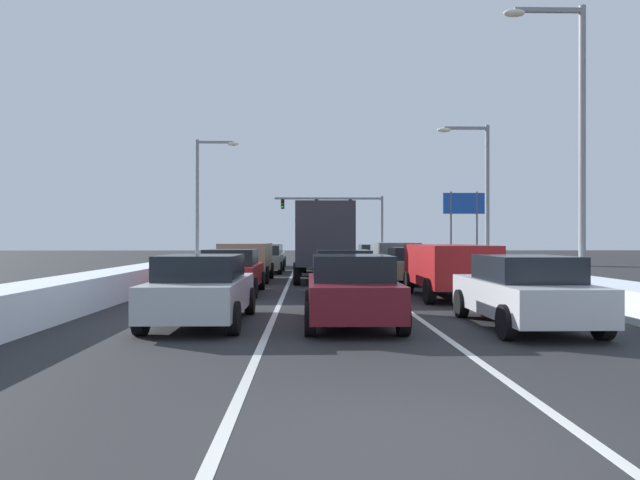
# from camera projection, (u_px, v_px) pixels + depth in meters

# --- Properties ---
(ground_plane) EXTENTS (136.84, 136.84, 0.00)m
(ground_plane) POSITION_uv_depth(u_px,v_px,m) (327.00, 280.00, 26.11)
(ground_plane) COLOR #28282B
(lane_stripe_between_right_lane_and_center_lane) EXTENTS (0.14, 57.89, 0.01)m
(lane_stripe_between_right_lane_and_center_lane) POSITION_uv_depth(u_px,v_px,m) (355.00, 273.00, 31.41)
(lane_stripe_between_right_lane_and_center_lane) COLOR silver
(lane_stripe_between_right_lane_and_center_lane) RESTS_ON ground
(lane_stripe_between_center_lane_and_left_lane) EXTENTS (0.14, 57.89, 0.01)m
(lane_stripe_between_center_lane_and_left_lane) POSITION_uv_depth(u_px,v_px,m) (293.00, 273.00, 31.34)
(lane_stripe_between_center_lane_and_left_lane) COLOR silver
(lane_stripe_between_center_lane_and_left_lane) RESTS_ON ground
(snow_bank_right_shoulder) EXTENTS (1.78, 57.89, 0.72)m
(snow_bank_right_shoulder) POSITION_uv_depth(u_px,v_px,m) (451.00, 266.00, 31.52)
(snow_bank_right_shoulder) COLOR silver
(snow_bank_right_shoulder) RESTS_ON ground
(snow_bank_left_shoulder) EXTENTS (1.44, 57.89, 0.86)m
(snow_bank_left_shoulder) POSITION_uv_depth(u_px,v_px,m) (196.00, 265.00, 31.22)
(snow_bank_left_shoulder) COLOR silver
(snow_bank_left_shoulder) RESTS_ON ground
(sedan_silver_right_lane_nearest) EXTENTS (2.00, 4.50, 1.51)m
(sedan_silver_right_lane_nearest) POSITION_uv_depth(u_px,v_px,m) (524.00, 291.00, 12.03)
(sedan_silver_right_lane_nearest) COLOR #B7BABF
(sedan_silver_right_lane_nearest) RESTS_ON ground
(suv_red_right_lane_second) EXTENTS (2.16, 4.90, 1.67)m
(suv_red_right_lane_second) POSITION_uv_depth(u_px,v_px,m) (448.00, 266.00, 18.04)
(suv_red_right_lane_second) COLOR maroon
(suv_red_right_lane_second) RESTS_ON ground
(sedan_tan_right_lane_third) EXTENTS (2.00, 4.50, 1.51)m
(sedan_tan_right_lane_third) POSITION_uv_depth(u_px,v_px,m) (411.00, 265.00, 23.98)
(sedan_tan_right_lane_third) COLOR #937F60
(sedan_tan_right_lane_third) RESTS_ON ground
(suv_gray_right_lane_fourth) EXTENTS (2.16, 4.90, 1.67)m
(suv_gray_right_lane_fourth) POSITION_uv_depth(u_px,v_px,m) (394.00, 255.00, 30.03)
(suv_gray_right_lane_fourth) COLOR slate
(suv_gray_right_lane_fourth) RESTS_ON ground
(sedan_white_right_lane_fifth) EXTENTS (2.00, 4.50, 1.51)m
(sedan_white_right_lane_fifth) POSITION_uv_depth(u_px,v_px,m) (372.00, 256.00, 36.97)
(sedan_white_right_lane_fifth) COLOR silver
(sedan_white_right_lane_fifth) RESTS_ON ground
(sedan_maroon_center_lane_nearest) EXTENTS (2.00, 4.50, 1.51)m
(sedan_maroon_center_lane_nearest) POSITION_uv_depth(u_px,v_px,m) (351.00, 289.00, 12.48)
(sedan_maroon_center_lane_nearest) COLOR maroon
(sedan_maroon_center_lane_nearest) RESTS_ON ground
(sedan_navy_center_lane_second) EXTENTS (2.00, 4.50, 1.51)m
(sedan_navy_center_lane_second) POSITION_uv_depth(u_px,v_px,m) (343.00, 273.00, 18.26)
(sedan_navy_center_lane_second) COLOR navy
(sedan_navy_center_lane_second) RESTS_ON ground
(box_truck_center_lane_third) EXTENTS (2.53, 7.20, 3.36)m
(box_truck_center_lane_third) POSITION_uv_depth(u_px,v_px,m) (323.00, 238.00, 25.60)
(box_truck_center_lane_third) COLOR #38383D
(box_truck_center_lane_third) RESTS_ON ground
(suv_black_center_lane_fourth) EXTENTS (2.16, 4.90, 1.67)m
(suv_black_center_lane_fourth) POSITION_uv_depth(u_px,v_px,m) (321.00, 254.00, 33.47)
(suv_black_center_lane_fourth) COLOR black
(suv_black_center_lane_fourth) RESTS_ON ground
(sedan_green_center_lane_fifth) EXTENTS (2.00, 4.50, 1.51)m
(sedan_green_center_lane_fifth) POSITION_uv_depth(u_px,v_px,m) (321.00, 255.00, 40.45)
(sedan_green_center_lane_fifth) COLOR #1E5633
(sedan_green_center_lane_fifth) RESTS_ON ground
(sedan_silver_left_lane_nearest) EXTENTS (2.00, 4.50, 1.51)m
(sedan_silver_left_lane_nearest) POSITION_uv_depth(u_px,v_px,m) (202.00, 289.00, 12.55)
(sedan_silver_left_lane_nearest) COLOR #B7BABF
(sedan_silver_left_lane_nearest) RESTS_ON ground
(sedan_red_left_lane_second) EXTENTS (2.00, 4.50, 1.51)m
(sedan_red_left_lane_second) POSITION_uv_depth(u_px,v_px,m) (232.00, 271.00, 19.46)
(sedan_red_left_lane_second) COLOR maroon
(sedan_red_left_lane_second) RESTS_ON ground
(suv_tan_left_lane_third) EXTENTS (2.16, 4.90, 1.67)m
(suv_tan_left_lane_third) POSITION_uv_depth(u_px,v_px,m) (247.00, 258.00, 25.43)
(suv_tan_left_lane_third) COLOR #937F60
(suv_tan_left_lane_third) RESTS_ON ground
(sedan_gray_left_lane_fourth) EXTENTS (2.00, 4.50, 1.51)m
(sedan_gray_left_lane_fourth) POSITION_uv_depth(u_px,v_px,m) (265.00, 259.00, 31.67)
(sedan_gray_left_lane_fourth) COLOR slate
(sedan_gray_left_lane_fourth) RESTS_ON ground
(sedan_white_left_lane_fifth) EXTENTS (2.00, 4.50, 1.51)m
(sedan_white_left_lane_fifth) POSITION_uv_depth(u_px,v_px,m) (270.00, 256.00, 38.00)
(sedan_white_left_lane_fifth) COLOR silver
(sedan_white_left_lane_fifth) RESTS_ON ground
(traffic_light_gantry) EXTENTS (10.94, 0.47, 6.20)m
(traffic_light_gantry) POSITION_uv_depth(u_px,v_px,m) (344.00, 211.00, 57.72)
(traffic_light_gantry) COLOR slate
(traffic_light_gantry) RESTS_ON ground
(street_lamp_right_near) EXTENTS (2.66, 0.36, 9.33)m
(street_lamp_right_near) POSITION_uv_depth(u_px,v_px,m) (572.00, 125.00, 18.37)
(street_lamp_right_near) COLOR gray
(street_lamp_right_near) RESTS_ON ground
(street_lamp_right_mid) EXTENTS (2.66, 0.36, 7.60)m
(street_lamp_right_mid) POSITION_uv_depth(u_px,v_px,m) (480.00, 185.00, 28.90)
(street_lamp_right_mid) COLOR gray
(street_lamp_right_mid) RESTS_ON ground
(street_lamp_left_mid) EXTENTS (2.66, 0.36, 7.94)m
(street_lamp_left_mid) POSITION_uv_depth(u_px,v_px,m) (203.00, 192.00, 35.09)
(street_lamp_left_mid) COLOR gray
(street_lamp_left_mid) RESTS_ON ground
(roadside_sign_right) EXTENTS (3.20, 0.16, 5.50)m
(roadside_sign_right) POSITION_uv_depth(u_px,v_px,m) (464.00, 211.00, 43.93)
(roadside_sign_right) COLOR #59595B
(roadside_sign_right) RESTS_ON ground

